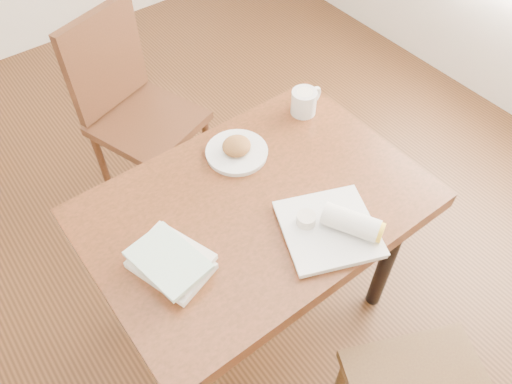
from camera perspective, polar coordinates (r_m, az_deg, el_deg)
ground at (r=2.25m, az=0.00°, el=-13.28°), size 4.00×5.00×0.01m
table at (r=1.68m, az=0.00°, el=-3.14°), size 1.08×0.75×0.75m
chair_far at (r=2.33m, az=-14.05°, el=9.82°), size 0.53×0.53×0.95m
plate_scone at (r=1.74m, az=-2.22°, el=4.82°), size 0.22×0.22×0.07m
coffee_mug at (r=1.89m, az=5.59°, el=10.30°), size 0.14×0.10×0.10m
plate_burrito at (r=1.53m, az=9.09°, el=-3.94°), size 0.36×0.36×0.09m
book_stack at (r=1.46m, az=-9.75°, el=-7.81°), size 0.23×0.27×0.06m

